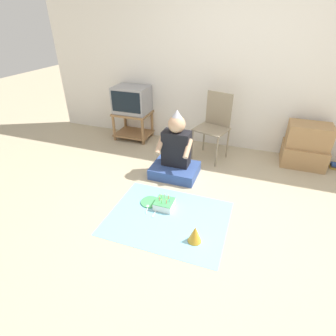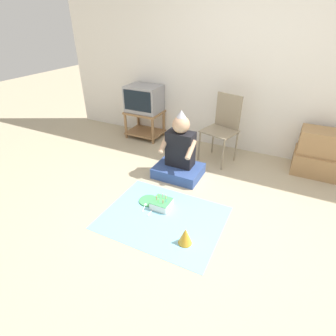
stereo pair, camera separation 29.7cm
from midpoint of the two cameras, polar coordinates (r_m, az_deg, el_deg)
name	(u,v)px [view 2 (the right image)]	position (r m, az deg, el deg)	size (l,w,h in m)	color
ground_plane	(204,226)	(2.77, 11.06, -12.44)	(16.00, 16.00, 0.00)	tan
wall_back	(260,64)	(4.01, 21.50, 20.26)	(6.40, 0.06, 2.55)	white
tv_stand	(145,122)	(4.53, -3.17, 10.00)	(0.59, 0.46, 0.45)	#997047
tv	(144,99)	(4.42, -3.28, 14.80)	(0.55, 0.42, 0.42)	#99999E
folding_chair	(223,124)	(3.79, 14.18, 9.21)	(0.52, 0.49, 0.94)	gray
cardboard_box_stack	(319,154)	(4.03, 31.88, 2.60)	(0.58, 0.44, 0.60)	#A87F51
person_seated	(179,156)	(3.38, 5.03, 2.56)	(0.59, 0.47, 0.88)	#334C8C
party_cloth	(163,217)	(2.81, 1.96, -10.83)	(1.24, 0.97, 0.01)	#7FC6E0
birthday_cake	(162,203)	(2.92, 1.55, -7.84)	(0.20, 0.20, 0.14)	white
party_hat_blue	(185,236)	(2.51, 7.29, -14.61)	(0.13, 0.13, 0.17)	gold
paper_plate	(149,201)	(3.02, -1.44, -7.20)	(0.22, 0.22, 0.01)	#4CB266
plastic_spoon_near	(145,205)	(2.95, -2.15, -8.26)	(0.06, 0.14, 0.01)	white
plastic_spoon_far	(152,210)	(2.89, -0.45, -9.19)	(0.04, 0.15, 0.01)	white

